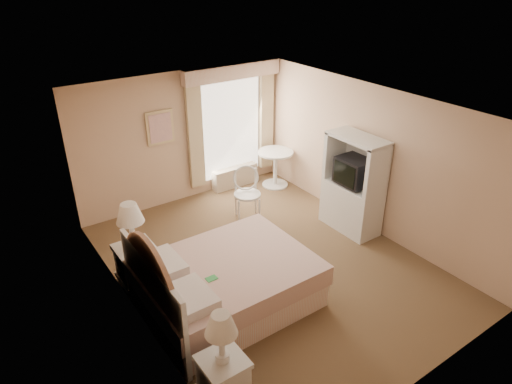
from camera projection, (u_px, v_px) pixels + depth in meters
room at (270, 193)px, 6.55m from camera, size 4.21×5.51×2.51m
window at (233, 124)px, 8.98m from camera, size 2.05×0.22×2.51m
framed_art at (160, 128)px, 8.16m from camera, size 0.52×0.04×0.62m
bed at (221, 284)px, 6.09m from camera, size 2.23×1.75×1.55m
nightstand_near at (223, 368)px, 4.77m from camera, size 0.47×0.47×1.14m
nightstand_far at (135, 255)px, 6.49m from camera, size 0.53×0.53×1.29m
round_table at (275, 163)px, 9.36m from camera, size 0.72×0.72×0.76m
cafe_chair at (247, 189)px, 8.14m from camera, size 0.63×0.63×0.99m
armoire at (353, 192)px, 7.77m from camera, size 0.51×1.02×1.70m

